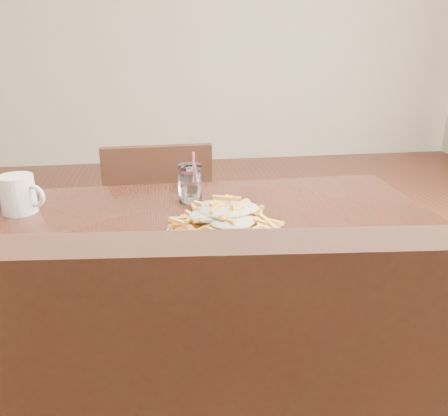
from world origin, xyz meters
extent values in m
cube|color=black|center=(0.00, 0.00, 0.73)|extent=(1.20, 0.80, 0.04)
cylinder|color=black|center=(-0.55, 0.35, 0.35)|extent=(0.05, 0.05, 0.71)
cylinder|color=black|center=(0.55, 0.35, 0.35)|extent=(0.05, 0.05, 0.71)
cube|color=black|center=(-0.12, 0.75, 0.39)|extent=(0.39, 0.39, 0.04)
cube|color=black|center=(-0.12, 0.58, 0.62)|extent=(0.38, 0.05, 0.42)
cylinder|color=black|center=(0.04, 0.92, 0.19)|extent=(0.03, 0.03, 0.37)
cylinder|color=black|center=(-0.29, 0.91, 0.19)|extent=(0.03, 0.03, 0.37)
cylinder|color=black|center=(0.04, 0.59, 0.19)|extent=(0.03, 0.03, 0.37)
cylinder|color=black|center=(-0.28, 0.58, 0.19)|extent=(0.03, 0.03, 0.37)
torus|color=black|center=(0.03, -0.02, 0.76)|extent=(0.27, 0.27, 0.01)
ellipsoid|color=beige|center=(0.03, -0.02, 0.82)|extent=(0.19, 0.15, 0.03)
cube|color=white|center=(-0.30, -0.06, 0.76)|extent=(0.23, 0.16, 0.01)
cylinder|color=white|center=(-0.03, 0.23, 0.80)|extent=(0.06, 0.06, 0.10)
cylinder|color=white|center=(-0.03, 0.23, 0.78)|extent=(0.06, 0.06, 0.06)
cylinder|color=#E1558A|center=(-0.02, 0.24, 0.82)|extent=(0.01, 0.04, 0.14)
cylinder|color=white|center=(-0.48, 0.21, 0.80)|extent=(0.09, 0.09, 0.10)
torus|color=white|center=(-0.43, 0.19, 0.80)|extent=(0.06, 0.04, 0.06)
camera|label=1|loc=(-0.10, -0.92, 1.17)|focal=35.00mm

